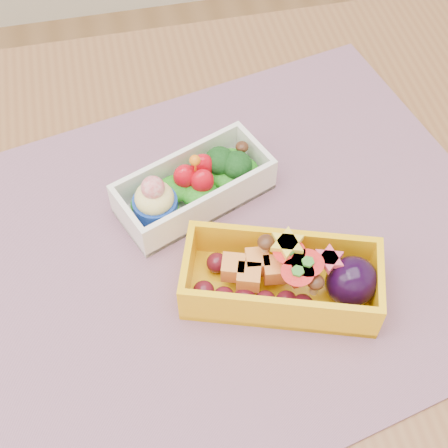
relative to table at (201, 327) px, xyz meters
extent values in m
cube|color=brown|center=(0.00, 0.00, 0.08)|extent=(1.20, 0.80, 0.04)
cube|color=#895E6F|center=(0.03, 0.03, 0.10)|extent=(0.66, 0.56, 0.00)
cube|color=white|center=(0.02, 0.10, 0.12)|extent=(0.18, 0.13, 0.04)
ellipsoid|color=green|center=(0.02, 0.10, 0.12)|extent=(0.16, 0.11, 0.02)
cylinder|color=#15389E|center=(-0.03, 0.08, 0.12)|extent=(0.05, 0.05, 0.03)
sphere|color=red|center=(-0.03, 0.08, 0.16)|extent=(0.02, 0.02, 0.02)
ellipsoid|color=red|center=(0.01, 0.10, 0.14)|extent=(0.02, 0.02, 0.03)
ellipsoid|color=red|center=(0.02, 0.09, 0.14)|extent=(0.02, 0.02, 0.03)
ellipsoid|color=red|center=(0.03, 0.11, 0.14)|extent=(0.02, 0.02, 0.03)
sphere|color=orange|center=(0.02, 0.10, 0.16)|extent=(0.01, 0.01, 0.01)
ellipsoid|color=black|center=(0.05, 0.12, 0.14)|extent=(0.03, 0.03, 0.03)
ellipsoid|color=black|center=(0.06, 0.11, 0.14)|extent=(0.03, 0.03, 0.03)
ellipsoid|color=#3F2111|center=(0.07, 0.13, 0.14)|extent=(0.01, 0.01, 0.01)
cube|color=#FFB90D|center=(0.07, -0.03, 0.13)|extent=(0.20, 0.14, 0.05)
ellipsoid|color=#500F1B|center=(0.04, -0.02, 0.12)|extent=(0.11, 0.08, 0.02)
cube|color=orange|center=(0.05, -0.02, 0.13)|extent=(0.06, 0.05, 0.02)
cone|color=red|center=(0.08, -0.02, 0.14)|extent=(0.04, 0.04, 0.03)
cone|color=red|center=(0.10, -0.04, 0.14)|extent=(0.04, 0.04, 0.03)
cone|color=red|center=(0.08, -0.04, 0.14)|extent=(0.04, 0.04, 0.03)
cylinder|color=yellow|center=(0.08, -0.01, 0.16)|extent=(0.03, 0.03, 0.01)
cylinder|color=#E53F5B|center=(0.12, -0.04, 0.15)|extent=(0.03, 0.03, 0.01)
ellipsoid|color=#3F2111|center=(0.06, -0.01, 0.14)|extent=(0.02, 0.02, 0.01)
ellipsoid|color=#3F2111|center=(0.10, -0.05, 0.14)|extent=(0.02, 0.02, 0.01)
ellipsoid|color=black|center=(0.14, -0.05, 0.13)|extent=(0.05, 0.05, 0.05)
camera|label=1|loc=(-0.04, -0.32, 0.65)|focal=51.54mm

